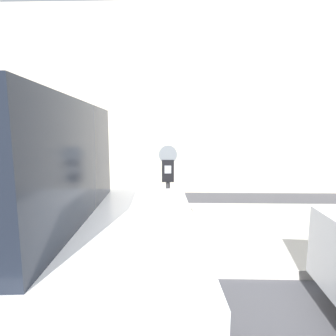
# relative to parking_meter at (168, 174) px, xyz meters

# --- Properties ---
(ground_plane) EXTENTS (60.00, 60.00, 0.00)m
(ground_plane) POSITION_rel_parking_meter_xyz_m (-0.32, -1.31, -1.13)
(ground_plane) COLOR #47474C
(sidewalk) EXTENTS (24.00, 2.80, 0.11)m
(sidewalk) POSITION_rel_parking_meter_xyz_m (-0.32, 0.89, -1.07)
(sidewalk) COLOR #BCB7AD
(sidewalk) RESTS_ON ground_plane
(building_facade) EXTENTS (24.00, 0.30, 4.94)m
(building_facade) POSITION_rel_parking_meter_xyz_m (-0.32, 3.91, 1.34)
(building_facade) COLOR beige
(building_facade) RESTS_ON ground_plane
(parking_meter) EXTENTS (0.23, 0.12, 1.39)m
(parking_meter) POSITION_rel_parking_meter_xyz_m (0.00, 0.00, 0.00)
(parking_meter) COLOR #2D2D30
(parking_meter) RESTS_ON sidewalk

